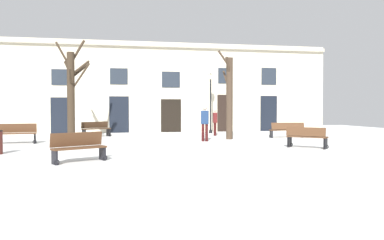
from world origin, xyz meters
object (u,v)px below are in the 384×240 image
object	(u,v)px
bench_near_center_tree	(96,129)
bench_back_to_back_right	(14,133)
person_crossing_plaza	(215,121)
person_near_bench	(205,121)
bench_far_corner	(287,130)
bench_facing_shops	(79,147)
tree_center	(71,90)
streetlamp	(211,96)
bench_back_to_back_left	(307,137)
tree_foreground	(229,95)

from	to	relation	value
bench_near_center_tree	bench_back_to_back_right	distance (m)	5.02
bench_near_center_tree	person_crossing_plaza	bearing A→B (deg)	-31.58
bench_back_to_back_right	person_near_bench	distance (m)	8.81
bench_far_corner	person_crossing_plaza	bearing A→B (deg)	-30.64
bench_back_to_back_right	person_near_bench	world-z (taller)	person_near_bench
bench_far_corner	person_crossing_plaza	world-z (taller)	person_crossing_plaza
bench_facing_shops	person_crossing_plaza	world-z (taller)	person_crossing_plaza
tree_center	bench_facing_shops	size ratio (longest dim) A/B	3.32
tree_center	streetlamp	bearing A→B (deg)	21.19
bench_facing_shops	bench_back_to_back_left	bearing A→B (deg)	-13.81
bench_far_corner	person_near_bench	xyz separation A→B (m)	(-4.91, -1.37, 0.55)
tree_center	person_crossing_plaza	size ratio (longest dim) A/B	3.33
streetlamp	tree_foreground	bearing A→B (deg)	-91.96
tree_foreground	bench_facing_shops	xyz separation A→B (m)	(-6.75, -7.30, -1.85)
tree_foreground	bench_far_corner	distance (m)	3.87
bench_back_to_back_right	bench_near_center_tree	bearing A→B (deg)	41.53
bench_back_to_back_right	tree_center	bearing A→B (deg)	41.85
bench_back_to_back_left	bench_far_corner	world-z (taller)	bench_back_to_back_left
streetlamp	bench_far_corner	world-z (taller)	streetlamp
tree_foreground	bench_back_to_back_left	bearing A→B (deg)	-69.47
bench_far_corner	person_near_bench	bearing A→B (deg)	18.82
bench_near_center_tree	person_near_bench	world-z (taller)	person_near_bench
bench_back_to_back_left	person_near_bench	bearing A→B (deg)	-4.93
bench_facing_shops	bench_back_to_back_right	size ratio (longest dim) A/B	0.82
person_crossing_plaza	streetlamp	bearing A→B (deg)	-0.87
bench_near_center_tree	person_crossing_plaza	distance (m)	6.90
tree_center	bench_back_to_back_right	distance (m)	3.90
bench_facing_shops	person_crossing_plaza	xyz separation A→B (m)	(6.65, 9.95, 0.43)
streetlamp	person_crossing_plaza	bearing A→B (deg)	-96.75
bench_facing_shops	bench_far_corner	world-z (taller)	bench_facing_shops
tree_foreground	bench_near_center_tree	bearing A→B (deg)	156.87
person_near_bench	streetlamp	bearing A→B (deg)	88.27
bench_near_center_tree	bench_far_corner	world-z (taller)	bench_near_center_tree
tree_foreground	bench_back_to_back_left	world-z (taller)	tree_foreground
bench_back_to_back_left	streetlamp	bearing A→B (deg)	-36.67
bench_back_to_back_left	person_near_bench	distance (m)	5.12
tree_foreground	person_crossing_plaza	size ratio (longest dim) A/B	2.88
tree_foreground	bench_far_corner	world-z (taller)	tree_foreground
bench_back_to_back_left	bench_far_corner	distance (m)	5.42
bench_facing_shops	person_crossing_plaza	distance (m)	11.98
tree_foreground	bench_near_center_tree	world-z (taller)	tree_foreground
bench_facing_shops	bench_near_center_tree	distance (m)	10.29
bench_back_to_back_left	bench_facing_shops	xyz separation A→B (m)	(-8.58, -2.42, 0.01)
bench_facing_shops	bench_far_corner	bearing A→B (deg)	7.37
tree_center	bench_back_to_back_left	world-z (taller)	tree_center
person_crossing_plaza	bench_back_to_back_left	bearing A→B (deg)	-159.75
bench_near_center_tree	person_crossing_plaza	world-z (taller)	person_crossing_plaza
tree_foreground	tree_center	world-z (taller)	tree_center
bench_far_corner	tree_foreground	bearing A→B (deg)	8.60
streetlamp	bench_back_to_back_left	xyz separation A→B (m)	(1.66, -9.81, -1.96)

